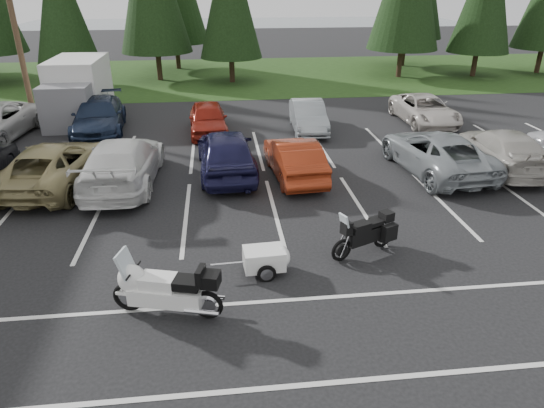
{
  "coord_description": "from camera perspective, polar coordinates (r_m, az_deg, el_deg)",
  "views": [
    {
      "loc": [
        -1.09,
        -12.28,
        6.54
      ],
      "look_at": [
        0.24,
        -0.5,
        0.98
      ],
      "focal_mm": 32.0,
      "sensor_mm": 36.0,
      "label": 1
    }
  ],
  "objects": [
    {
      "name": "utility_pole",
      "position": [
        25.93,
        -28.08,
        18.32
      ],
      "size": [
        1.6,
        0.26,
        9.0
      ],
      "color": "#473321",
      "rests_on": "ground"
    },
    {
      "name": "car_far_1",
      "position": [
        23.83,
        -19.7,
        9.66
      ],
      "size": [
        2.69,
        5.52,
        1.54
      ],
      "primitive_type": "imported",
      "rotation": [
        0.0,
        0.0,
        0.1
      ],
      "color": "#162138",
      "rests_on": "ground"
    },
    {
      "name": "stall_markings",
      "position": [
        15.75,
        -1.91,
        0.58
      ],
      "size": [
        32.0,
        16.0,
        0.01
      ],
      "primitive_type": "cube",
      "color": "silver",
      "rests_on": "ground"
    },
    {
      "name": "lake_water",
      "position": [
        67.79,
        -2.26,
        19.57
      ],
      "size": [
        70.0,
        50.0,
        0.02
      ],
      "primitive_type": "cube",
      "color": "slate",
      "rests_on": "ground"
    },
    {
      "name": "car_far_2",
      "position": [
        22.58,
        -7.53,
        9.93
      ],
      "size": [
        1.86,
        4.21,
        1.41
      ],
      "primitive_type": "imported",
      "rotation": [
        0.0,
        0.0,
        0.05
      ],
      "color": "maroon",
      "rests_on": "ground"
    },
    {
      "name": "car_far_3",
      "position": [
        22.98,
        4.28,
        10.28
      ],
      "size": [
        1.63,
        4.18,
        1.36
      ],
      "primitive_type": "imported",
      "rotation": [
        0.0,
        0.0,
        -0.05
      ],
      "color": "gray",
      "rests_on": "ground"
    },
    {
      "name": "grass_strip",
      "position": [
        36.88,
        -4.83,
        14.83
      ],
      "size": [
        80.0,
        16.0,
        0.01
      ],
      "primitive_type": "cube",
      "color": "#1A3510",
      "rests_on": "ground"
    },
    {
      "name": "adventure_motorcycle",
      "position": [
        12.61,
        10.74,
        -3.13
      ],
      "size": [
        2.31,
        1.58,
        1.33
      ],
      "primitive_type": null,
      "rotation": [
        0.0,
        0.0,
        0.42
      ],
      "color": "black",
      "rests_on": "ground"
    },
    {
      "name": "car_near_7",
      "position": [
        20.06,
        25.39,
        5.84
      ],
      "size": [
        2.56,
        5.25,
        1.47
      ],
      "primitive_type": "imported",
      "rotation": [
        0.0,
        0.0,
        3.04
      ],
      "color": "#ABA69C",
      "rests_on": "ground"
    },
    {
      "name": "box_truck",
      "position": [
        26.23,
        -22.12,
        12.14
      ],
      "size": [
        2.4,
        5.6,
        2.9
      ],
      "primitive_type": null,
      "color": "silver",
      "rests_on": "ground"
    },
    {
      "name": "car_far_4",
      "position": [
        25.27,
        17.54,
        10.53
      ],
      "size": [
        2.29,
        4.82,
        1.33
      ],
      "primitive_type": "imported",
      "rotation": [
        0.0,
        0.0,
        0.02
      ],
      "color": "beige",
      "rests_on": "ground"
    },
    {
      "name": "touring_motorcycle",
      "position": [
        10.45,
        -12.41,
        -9.29
      ],
      "size": [
        2.8,
        1.5,
        1.49
      ],
      "primitive_type": null,
      "rotation": [
        0.0,
        0.0,
        -0.27
      ],
      "color": "white",
      "rests_on": "ground"
    },
    {
      "name": "car_near_3",
      "position": [
        17.39,
        -17.15,
        4.73
      ],
      "size": [
        2.44,
        5.66,
        1.62
      ],
      "primitive_type": "imported",
      "rotation": [
        0.0,
        0.0,
        3.11
      ],
      "color": "silver",
      "rests_on": "ground"
    },
    {
      "name": "ground",
      "position": [
        13.96,
        -1.23,
        -2.83
      ],
      "size": [
        120.0,
        120.0,
        0.0
      ],
      "primitive_type": "plane",
      "color": "black",
      "rests_on": "ground"
    },
    {
      "name": "car_near_5",
      "position": [
        17.32,
        2.63,
        5.4
      ],
      "size": [
        1.83,
        4.38,
        1.41
      ],
      "primitive_type": "imported",
      "rotation": [
        0.0,
        0.0,
        3.22
      ],
      "color": "#972D13",
      "rests_on": "ground"
    },
    {
      "name": "car_near_6",
      "position": [
        18.79,
        18.74,
        5.81
      ],
      "size": [
        2.96,
        5.59,
        1.5
      ],
      "primitive_type": "imported",
      "rotation": [
        0.0,
        0.0,
        3.23
      ],
      "color": "gray",
      "rests_on": "ground"
    },
    {
      "name": "cargo_trailer",
      "position": [
        11.78,
        -0.95,
        -6.7
      ],
      "size": [
        1.47,
        0.89,
        0.66
      ],
      "primitive_type": null,
      "rotation": [
        0.0,
        0.0,
        0.06
      ],
      "color": "white",
      "rests_on": "ground"
    },
    {
      "name": "car_near_2",
      "position": [
        18.15,
        -24.31,
        4.22
      ],
      "size": [
        3.0,
        5.6,
        1.5
      ],
      "primitive_type": "imported",
      "rotation": [
        0.0,
        0.0,
        3.04
      ],
      "color": "#8B7F50",
      "rests_on": "ground"
    },
    {
      "name": "conifer_3",
      "position": [
        35.0,
        -23.74,
        21.12
      ],
      "size": [
        3.87,
        3.87,
        9.02
      ],
      "color": "#332316",
      "rests_on": "ground"
    },
    {
      "name": "car_near_4",
      "position": [
        17.62,
        -5.41,
        6.12
      ],
      "size": [
        2.22,
        5.01,
        1.68
      ],
      "primitive_type": "imported",
      "rotation": [
        0.0,
        0.0,
        3.19
      ],
      "color": "#17173A",
      "rests_on": "ground"
    }
  ]
}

